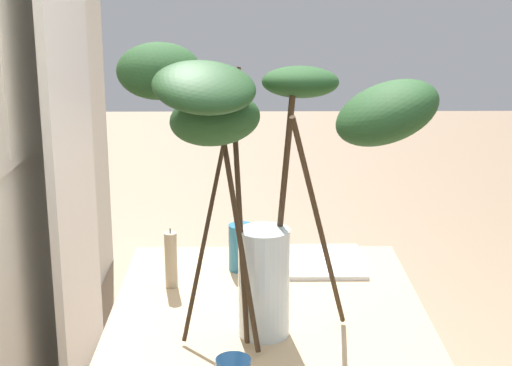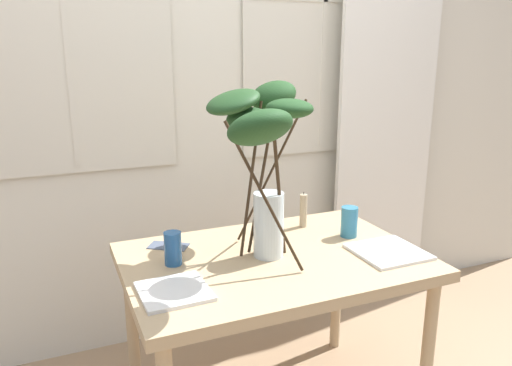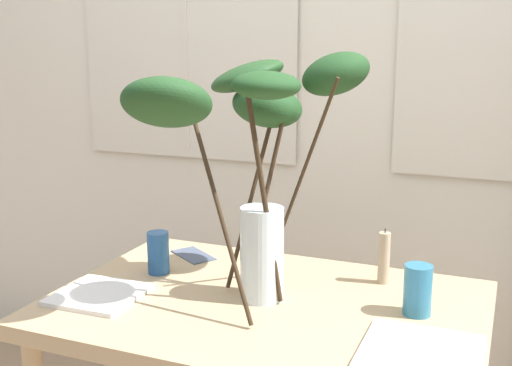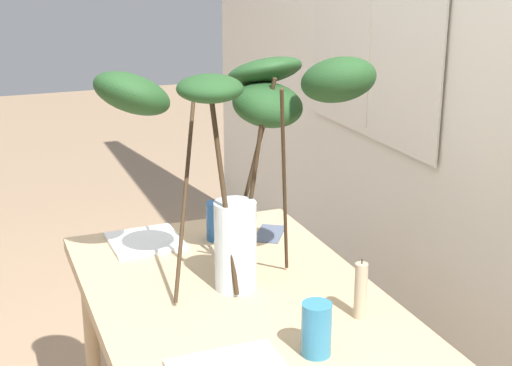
{
  "view_description": "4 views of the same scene",
  "coord_description": "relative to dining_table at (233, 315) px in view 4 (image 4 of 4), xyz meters",
  "views": [
    {
      "loc": [
        -1.68,
        0.05,
        1.54
      ],
      "look_at": [
        -0.08,
        0.03,
        1.11
      ],
      "focal_mm": 54.96,
      "sensor_mm": 36.0,
      "label": 1
    },
    {
      "loc": [
        -0.76,
        -1.63,
        1.5
      ],
      "look_at": [
        -0.05,
        0.06,
        1.01
      ],
      "focal_mm": 34.78,
      "sensor_mm": 36.0,
      "label": 2
    },
    {
      "loc": [
        0.59,
        -1.49,
        1.4
      ],
      "look_at": [
        -0.05,
        0.04,
        1.04
      ],
      "focal_mm": 44.67,
      "sensor_mm": 36.0,
      "label": 3
    },
    {
      "loc": [
        1.79,
        -0.63,
        1.65
      ],
      "look_at": [
        0.01,
        0.07,
        1.04
      ],
      "focal_mm": 52.53,
      "sensor_mm": 36.0,
      "label": 4
    }
  ],
  "objects": [
    {
      "name": "back_wall_with_windows",
      "position": [
        -0.0,
        0.85,
        0.73
      ],
      "size": [
        4.75,
        0.14,
        2.74
      ],
      "color": "silver",
      "rests_on": "ground"
    },
    {
      "name": "napkin_folded",
      "position": [
        -0.36,
        0.26,
        0.08
      ],
      "size": [
        0.18,
        0.16,
        0.0
      ],
      "primitive_type": "cube",
      "rotation": [
        0.0,
        0.0,
        -0.58
      ],
      "color": "#4C566B",
      "rests_on": "dining_table"
    },
    {
      "name": "plate_square_left",
      "position": [
        -0.43,
        -0.15,
        0.08
      ],
      "size": [
        0.23,
        0.23,
        0.01
      ],
      "primitive_type": "cube",
      "rotation": [
        0.0,
        0.0,
        0.03
      ],
      "color": "white",
      "rests_on": "dining_table"
    },
    {
      "name": "drinking_glass_blue_right",
      "position": [
        0.39,
        0.07,
        0.14
      ],
      "size": [
        0.07,
        0.07,
        0.13
      ],
      "primitive_type": "cylinder",
      "color": "teal",
      "rests_on": "dining_table"
    },
    {
      "name": "drinking_glass_blue_left",
      "position": [
        -0.38,
        0.08,
        0.14
      ],
      "size": [
        0.07,
        0.07,
        0.13
      ],
      "primitive_type": "cylinder",
      "color": "#235693",
      "rests_on": "dining_table"
    },
    {
      "name": "pillar_candle",
      "position": [
        0.27,
        0.25,
        0.15
      ],
      "size": [
        0.03,
        0.03,
        0.16
      ],
      "color": "tan",
      "rests_on": "dining_table"
    },
    {
      "name": "dining_table",
      "position": [
        0.0,
        0.0,
        0.0
      ],
      "size": [
        1.15,
        0.78,
        0.72
      ],
      "color": "tan",
      "rests_on": "ground"
    },
    {
      "name": "vase_with_branches",
      "position": [
        -0.03,
        0.04,
        0.54
      ],
      "size": [
        0.56,
        0.76,
        0.69
      ],
      "color": "silver",
      "rests_on": "dining_table"
    }
  ]
}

